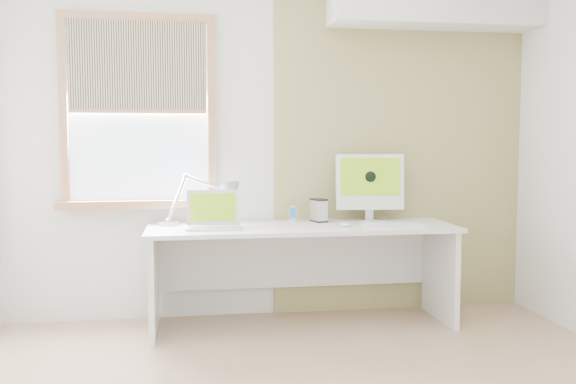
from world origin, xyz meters
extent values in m
cube|color=white|center=(0.00, 1.76, 1.30)|extent=(4.00, 0.02, 2.60)
cube|color=white|center=(0.00, -1.76, 1.30)|extent=(4.00, 0.02, 2.60)
cube|color=#9B9357|center=(1.00, 1.74, 1.30)|extent=(2.00, 0.02, 2.60)
cube|color=#AE764F|center=(-1.53, 1.72, 1.55)|extent=(0.06, 0.06, 1.42)
cube|color=#AE764F|center=(-0.47, 1.72, 1.55)|extent=(0.06, 0.06, 1.42)
cube|color=#AE764F|center=(-1.00, 1.72, 2.23)|extent=(1.00, 0.06, 0.06)
cube|color=#AE764F|center=(-1.00, 1.70, 0.87)|extent=(1.20, 0.14, 0.06)
cube|color=#D1E2F9|center=(-1.00, 1.74, 1.55)|extent=(1.00, 0.01, 1.30)
cube|color=beige|center=(-1.00, 1.70, 1.88)|extent=(0.98, 0.02, 0.65)
cube|color=#AE764F|center=(-1.00, 1.70, 1.55)|extent=(0.98, 0.03, 0.03)
cube|color=white|center=(0.15, 1.38, 0.71)|extent=(2.20, 0.70, 0.03)
cube|color=white|center=(-0.90, 1.38, 0.35)|extent=(0.04, 0.64, 0.70)
cube|color=white|center=(1.20, 1.38, 0.35)|extent=(0.04, 0.64, 0.70)
cube|color=white|center=(0.15, 1.70, 0.45)|extent=(2.08, 0.02, 0.48)
cylinder|color=#B1B4B6|center=(-0.80, 1.55, 0.74)|extent=(0.16, 0.16, 0.02)
sphere|color=#B1B4B6|center=(-0.80, 1.55, 0.76)|extent=(0.05, 0.05, 0.05)
cylinder|color=#B1B4B6|center=(-0.73, 1.55, 0.92)|extent=(0.15, 0.03, 0.33)
sphere|color=#B1B4B6|center=(-0.67, 1.55, 1.08)|extent=(0.04, 0.04, 0.04)
cylinder|color=#B1B4B6|center=(-0.52, 1.54, 1.03)|extent=(0.30, 0.06, 0.13)
sphere|color=#B1B4B6|center=(-0.37, 1.52, 0.98)|extent=(0.04, 0.04, 0.04)
cone|color=#B1B4B6|center=(-0.34, 1.53, 0.95)|extent=(0.24, 0.26, 0.20)
cube|color=#B1B4B6|center=(-0.48, 1.31, 0.74)|extent=(0.38, 0.27, 0.02)
cube|color=#B2B5B7|center=(-0.48, 1.31, 0.75)|extent=(0.32, 0.17, 0.00)
cube|color=#B1B4B6|center=(-0.48, 1.43, 0.87)|extent=(0.37, 0.09, 0.24)
cube|color=#5A820E|center=(-0.48, 1.43, 0.87)|extent=(0.32, 0.07, 0.19)
cylinder|color=#B1B4B6|center=(0.12, 1.57, 0.74)|extent=(0.07, 0.07, 0.02)
cube|color=#B1B4B6|center=(0.12, 1.57, 0.80)|extent=(0.05, 0.01, 0.10)
cube|color=#194C99|center=(0.12, 1.56, 0.80)|extent=(0.04, 0.00, 0.08)
cube|color=#B1B4B6|center=(0.31, 1.57, 0.82)|extent=(0.12, 0.15, 0.17)
cube|color=black|center=(0.31, 1.57, 0.90)|extent=(0.12, 0.15, 0.01)
cube|color=black|center=(0.31, 1.57, 0.74)|extent=(0.12, 0.15, 0.01)
cube|color=#B1B4B6|center=(0.71, 1.57, 0.74)|extent=(0.21, 0.19, 0.01)
cube|color=#B1B4B6|center=(0.71, 1.60, 0.82)|extent=(0.06, 0.03, 0.17)
cube|color=white|center=(0.71, 1.59, 1.02)|extent=(0.52, 0.15, 0.42)
cube|color=#5A820E|center=(0.71, 1.56, 1.07)|extent=(0.45, 0.08, 0.28)
cylinder|color=black|center=(0.71, 1.55, 1.07)|extent=(0.08, 0.02, 0.08)
cube|color=white|center=(0.79, 1.25, 0.74)|extent=(0.45, 0.16, 0.02)
cube|color=white|center=(0.79, 1.25, 0.75)|extent=(0.42, 0.13, 0.00)
ellipsoid|color=white|center=(0.45, 1.28, 0.74)|extent=(0.07, 0.11, 0.03)
camera|label=1|loc=(-0.65, -3.10, 1.34)|focal=39.86mm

